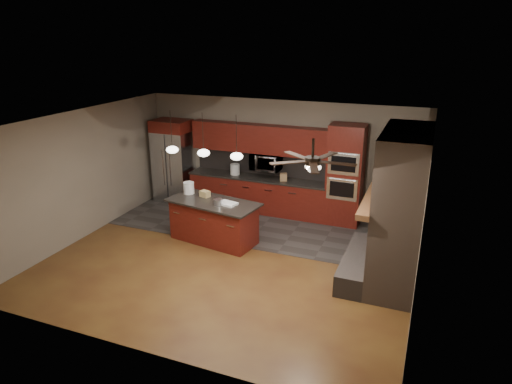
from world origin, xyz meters
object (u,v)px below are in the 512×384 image
at_px(counter_box, 283,177).
at_px(cardboard_box, 205,194).
at_px(oven_tower, 345,175).
at_px(white_bucket, 189,188).
at_px(paint_can, 218,202).
at_px(counter_bucket, 235,169).
at_px(microwave, 266,162).
at_px(paint_tray, 227,203).
at_px(refrigerator, 173,161).
at_px(kitchen_island, 214,221).

bearing_deg(counter_box, cardboard_box, -146.36).
bearing_deg(oven_tower, white_bucket, -150.89).
xyz_separation_m(paint_can, counter_box, (0.72, 2.12, 0.01)).
distance_m(white_bucket, counter_bucket, 1.79).
bearing_deg(white_bucket, microwave, 57.20).
bearing_deg(white_bucket, paint_tray, -15.86).
distance_m(microwave, cardboard_box, 2.03).
relative_size(refrigerator, counter_bucket, 8.09).
xyz_separation_m(microwave, paint_can, (-0.23, -2.22, -0.32)).
relative_size(refrigerator, cardboard_box, 10.44).
bearing_deg(paint_tray, white_bucket, 176.17).
bearing_deg(counter_box, oven_tower, -20.11).
relative_size(refrigerator, kitchen_island, 1.04).
relative_size(kitchen_island, paint_can, 11.12).
bearing_deg(cardboard_box, counter_box, 73.79).
xyz_separation_m(refrigerator, white_bucket, (1.41, -1.67, -0.05)).
xyz_separation_m(oven_tower, counter_bucket, (-2.79, 0.01, -0.16)).
xyz_separation_m(microwave, cardboard_box, (-0.73, -1.87, -0.31)).
height_order(oven_tower, microwave, oven_tower).
bearing_deg(microwave, refrigerator, -177.08).
bearing_deg(counter_box, counter_bucket, 156.07).
distance_m(white_bucket, paint_can, 1.02).
bearing_deg(cardboard_box, white_bucket, -170.10).
height_order(white_bucket, counter_bucket, white_bucket).
bearing_deg(paint_can, oven_tower, 44.45).
height_order(oven_tower, counter_bucket, oven_tower).
height_order(refrigerator, cardboard_box, refrigerator).
bearing_deg(cardboard_box, counter_bucket, 111.23).
height_order(oven_tower, kitchen_island, oven_tower).
relative_size(white_bucket, paint_tray, 0.67).
bearing_deg(paint_tray, oven_tower, 57.16).
bearing_deg(cardboard_box, kitchen_island, -15.88).
height_order(paint_tray, counter_box, counter_box).
relative_size(paint_can, paint_tray, 0.49).
bearing_deg(counter_box, white_bucket, -155.89).
xyz_separation_m(kitchen_island, paint_can, (0.20, -0.15, 0.52)).
relative_size(paint_tray, counter_box, 2.04).
bearing_deg(kitchen_island, paint_tray, 2.80).
bearing_deg(counter_bucket, white_bucket, -101.06).
bearing_deg(oven_tower, counter_bucket, 179.85).
xyz_separation_m(white_bucket, counter_bucket, (0.34, 1.75, -0.01)).
xyz_separation_m(cardboard_box, counter_bucket, (-0.09, 1.82, 0.05)).
height_order(microwave, counter_box, microwave).
distance_m(counter_bucket, counter_box, 1.31).
xyz_separation_m(paint_tray, counter_bucket, (-0.75, 2.06, 0.10)).
xyz_separation_m(white_bucket, counter_box, (1.65, 1.70, -0.06)).
distance_m(paint_tray, counter_box, 2.09).
bearing_deg(oven_tower, paint_can, -135.55).
xyz_separation_m(refrigerator, cardboard_box, (1.84, -1.74, -0.11)).
bearing_deg(paint_tray, refrigerator, 153.58).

